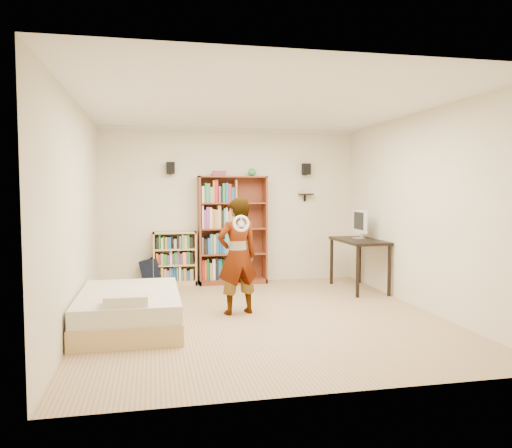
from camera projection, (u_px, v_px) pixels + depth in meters
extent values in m
cube|color=tan|center=(261.00, 316.00, 6.44)|extent=(4.50, 5.00, 0.01)
cube|color=silver|center=(231.00, 206.00, 8.79)|extent=(4.50, 0.02, 2.70)
cube|color=silver|center=(330.00, 226.00, 3.91)|extent=(4.50, 0.02, 2.70)
cube|color=silver|center=(76.00, 214.00, 5.89)|extent=(0.02, 5.00, 2.70)
cube|color=silver|center=(422.00, 211.00, 6.81)|extent=(0.02, 5.00, 2.70)
cube|color=white|center=(261.00, 105.00, 6.26)|extent=(4.50, 5.00, 0.02)
cube|color=silver|center=(231.00, 130.00, 8.67)|extent=(4.50, 0.06, 0.06)
cube|color=silver|center=(330.00, 56.00, 3.84)|extent=(4.50, 0.06, 0.06)
cube|color=silver|center=(76.00, 101.00, 5.81)|extent=(0.06, 5.00, 0.06)
cube|color=silver|center=(422.00, 113.00, 6.71)|extent=(0.06, 5.00, 0.06)
cube|color=black|center=(171.00, 168.00, 8.43)|extent=(0.14, 0.12, 0.20)
cube|color=black|center=(306.00, 169.00, 8.92)|extent=(0.14, 0.12, 0.20)
cube|color=black|center=(306.00, 194.00, 8.96)|extent=(0.25, 0.16, 0.02)
imported|color=black|center=(237.00, 256.00, 6.53)|extent=(0.63, 0.49, 1.54)
torus|color=silver|center=(241.00, 224.00, 6.22)|extent=(0.22, 0.08, 0.22)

